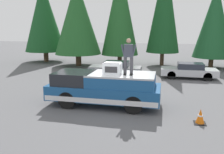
{
  "coord_description": "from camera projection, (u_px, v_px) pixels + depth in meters",
  "views": [
    {
      "loc": [
        -10.77,
        -2.07,
        3.87
      ],
      "look_at": [
        0.67,
        0.48,
        1.35
      ],
      "focal_mm": 37.84,
      "sensor_mm": 36.0,
      "label": 1
    }
  ],
  "objects": [
    {
      "name": "conifer_left",
      "position": [
        215.0,
        21.0,
        21.65
      ],
      "size": [
        3.57,
        3.57,
        7.7
      ],
      "color": "#4C3826",
      "rests_on": "ground"
    },
    {
      "name": "conifer_far_right",
      "position": [
        44.0,
        16.0,
        25.52
      ],
      "size": [
        4.32,
        4.32,
        8.73
      ],
      "color": "#4C3826",
      "rests_on": "ground"
    },
    {
      "name": "parked_car_silver",
      "position": [
        189.0,
        71.0,
        17.91
      ],
      "size": [
        1.64,
        4.1,
        1.16
      ],
      "color": "silver",
      "rests_on": "ground"
    },
    {
      "name": "ground_plane",
      "position": [
        119.0,
        107.0,
        11.54
      ],
      "size": [
        90.0,
        90.0,
        0.0
      ],
      "primitive_type": "plane",
      "color": "#565659"
    },
    {
      "name": "traffic_cone",
      "position": [
        200.0,
        117.0,
        9.54
      ],
      "size": [
        0.47,
        0.47,
        0.62
      ],
      "color": "black",
      "rests_on": "ground"
    },
    {
      "name": "person_on_truck_bed",
      "position": [
        128.0,
        56.0,
        10.84
      ],
      "size": [
        0.29,
        0.72,
        1.69
      ],
      "color": "#333338",
      "rests_on": "pickup_truck"
    },
    {
      "name": "conifer_center_right",
      "position": [
        120.0,
        10.0,
        22.8
      ],
      "size": [
        3.65,
        3.65,
        9.67
      ],
      "color": "#4C3826",
      "rests_on": "ground"
    },
    {
      "name": "conifer_right",
      "position": [
        77.0,
        17.0,
        22.79
      ],
      "size": [
        4.54,
        4.54,
        8.27
      ],
      "color": "#4C3826",
      "rests_on": "ground"
    },
    {
      "name": "conifer_center_left",
      "position": [
        164.0,
        5.0,
        22.66
      ],
      "size": [
        3.22,
        3.22,
        10.41
      ],
      "color": "#4C3826",
      "rests_on": "ground"
    },
    {
      "name": "parked_car_grey",
      "position": [
        116.0,
        68.0,
        18.88
      ],
      "size": [
        1.64,
        4.1,
        1.16
      ],
      "color": "gray",
      "rests_on": "ground"
    },
    {
      "name": "compressor_unit",
      "position": [
        112.0,
        68.0,
        11.21
      ],
      "size": [
        0.65,
        0.84,
        0.56
      ],
      "color": "silver",
      "rests_on": "pickup_truck"
    },
    {
      "name": "pickup_truck",
      "position": [
        104.0,
        88.0,
        11.68
      ],
      "size": [
        2.01,
        5.54,
        1.65
      ],
      "color": "navy",
      "rests_on": "ground"
    }
  ]
}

